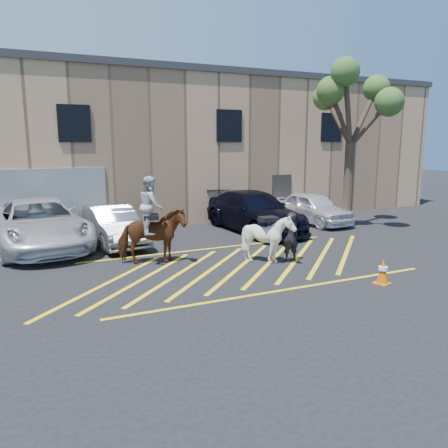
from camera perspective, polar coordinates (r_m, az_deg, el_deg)
name	(u,v)px	position (r m, az deg, el deg)	size (l,w,h in m)	color
ground	(237,264)	(14.12, 1.71, -5.21)	(90.00, 90.00, 0.00)	black
car_white_pickup	(39,224)	(17.40, -23.00, 0.00)	(2.97, 6.45, 1.79)	silver
car_silver_sedan	(112,225)	(17.18, -14.37, -0.14)	(1.56, 4.47, 1.47)	gray
car_blue_suv	(254,212)	(19.16, 3.98, 1.64)	(2.40, 5.89, 1.71)	black
car_white_suv	(313,208)	(21.33, 11.54, 2.06)	(1.75, 4.34, 1.48)	white
handler	(290,237)	(14.40, 8.65, -1.68)	(0.59, 0.39, 1.63)	black
warehouse	(141,146)	(24.90, -10.78, 10.04)	(32.42, 10.20, 7.30)	tan
hatching_zone	(241,266)	(13.86, 2.27, -5.49)	(12.60, 5.12, 0.01)	yellow
mounted_bay	(152,229)	(14.06, -9.45, -0.64)	(2.31, 1.45, 2.82)	#582714
saddled_white	(268,238)	(14.13, 5.77, -1.84)	(1.40, 1.55, 1.61)	silver
traffic_cone	(383,271)	(12.87, 20.04, -5.79)	(0.47, 0.47, 0.73)	orange
tree	(353,99)	(20.59, 16.45, 15.38)	(3.99, 4.37, 7.31)	#4B3B2D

